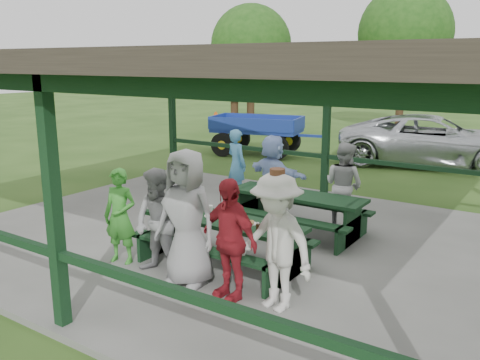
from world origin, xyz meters
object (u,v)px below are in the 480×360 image
Objects in this scene: contestant_red at (229,239)px; contestant_white_fedora at (276,242)px; contestant_green at (120,216)px; spectator_grey at (344,185)px; contestant_grey_mid at (187,218)px; spectator_blue at (237,164)px; farm_trailer at (257,134)px; contestant_grey_left at (158,223)px; picnic_table_near at (223,235)px; picnic_table_far at (297,208)px; pickup_truck at (433,141)px; spectator_lblue at (273,176)px.

contestant_red is 0.90× the size of contestant_white_fedora.
contestant_red reaches higher than contestant_green.
contestant_white_fedora is 3.66m from spectator_grey.
contestant_grey_mid reaches higher than spectator_blue.
contestant_white_fedora is (1.42, 0.05, -0.08)m from contestant_grey_mid.
contestant_grey_mid is at bearing -164.96° from contestant_white_fedora.
contestant_white_fedora is at bearing 19.27° from contestant_red.
contestant_green reaches higher than farm_trailer.
contestant_grey_left is 0.98× the size of spectator_grey.
spectator_grey is (0.82, 2.80, 0.35)m from picnic_table_near.
picnic_table_far is 1.29× the size of contestant_grey_mid.
picnic_table_far is 2.96m from contestant_red.
contestant_green is at bearing -120.53° from picnic_table_far.
spectator_grey is (2.23, 3.60, 0.07)m from contestant_green.
picnic_table_near is 1.65× the size of contestant_grey_left.
contestant_grey_left is 11.36m from pickup_truck.
contestant_green is 10.50m from farm_trailer.
farm_trailer reaches higher than picnic_table_near.
spectator_lblue is 1.02× the size of spectator_grey.
picnic_table_near is at bearing 163.06° from contestant_white_fedora.
contestant_green is (-1.65, -2.81, 0.28)m from picnic_table_far.
contestant_green is 0.90× the size of spectator_lblue.
spectator_blue is at bearing 110.30° from contestant_grey_left.
spectator_blue reaches higher than pickup_truck.
contestant_red is (0.74, -0.89, 0.35)m from picnic_table_near.
pickup_truck is (-0.74, 11.26, -0.21)m from contestant_white_fedora.
spectator_grey is at bearing 72.41° from contestant_grey_mid.
pickup_truck reaches higher than picnic_table_far.
picnic_table_far is at bearing 170.73° from spectator_blue.
contestant_grey_mid is 0.76m from contestant_red.
picnic_table_near is 1.07m from contestant_grey_left.
contestant_green is 0.94× the size of contestant_grey_left.
farm_trailer is (-4.99, 9.06, 0.15)m from picnic_table_near.
contestant_red is at bearing 144.87° from spectator_blue.
contestant_green is at bearing 178.47° from contestant_grey_left.
contestant_green is (-1.41, -0.81, 0.28)m from picnic_table_near.
picnic_table_far is 0.44× the size of pickup_truck.
pickup_truck is at bearing -81.41° from spectator_lblue.
spectator_lblue reaches higher than spectator_blue.
spectator_lblue reaches higher than contestant_grey_left.
contestant_grey_mid is at bearing -95.25° from picnic_table_far.
picnic_table_far is at bearing 80.06° from contestant_grey_mid.
spectator_lblue is (0.73, 3.51, 0.09)m from contestant_green.
farm_trailer is at bearing -37.48° from spectator_lblue.
farm_trailer is (-4.43, 9.91, -0.19)m from contestant_grey_left.
contestant_white_fedora is at bearing 172.17° from pickup_truck.
contestant_grey_left reaches higher than picnic_table_near.
contestant_grey_left reaches higher than contestant_green.
contestant_green is 0.91× the size of contestant_red.
picnic_table_far is at bearing 68.52° from spectator_grey.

